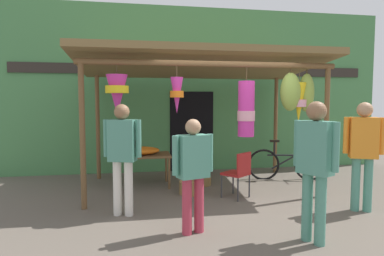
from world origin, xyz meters
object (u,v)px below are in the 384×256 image
object	(u,v)px
folding_chair	(239,171)
passerby_at_right	(315,160)
parked_bicycle	(287,164)
flower_heap_on_table	(141,151)
shopper_by_bananas	(363,147)
display_table	(142,158)
wicker_basket_spare	(200,180)
wicker_basket_by_table	(190,188)
vendor_in_orange	(193,167)
customer_foreground	(122,150)

from	to	relation	value
folding_chair	passerby_at_right	world-z (taller)	passerby_at_right
parked_bicycle	passerby_at_right	distance (m)	3.47
flower_heap_on_table	shopper_by_bananas	size ratio (longest dim) A/B	0.47
flower_heap_on_table	shopper_by_bananas	xyz separation A→B (m)	(3.44, -2.16, 0.29)
display_table	wicker_basket_spare	xyz separation A→B (m)	(1.19, -0.08, -0.50)
wicker_basket_spare	shopper_by_bananas	bearing A→B (deg)	-43.33
wicker_basket_by_table	vendor_in_orange	size ratio (longest dim) A/B	0.28
folding_chair	passerby_at_right	size ratio (longest dim) A/B	0.48
customer_foreground	shopper_by_bananas	xyz separation A→B (m)	(3.73, -0.44, 0.02)
wicker_basket_spare	flower_heap_on_table	bearing A→B (deg)	176.77
customer_foreground	passerby_at_right	distance (m)	2.73
folding_chair	wicker_basket_by_table	size ratio (longest dim) A/B	2.00
folding_chair	passerby_at_right	distance (m)	2.06
flower_heap_on_table	folding_chair	size ratio (longest dim) A/B	0.97
vendor_in_orange	customer_foreground	size ratio (longest dim) A/B	0.89
vendor_in_orange	shopper_by_bananas	distance (m)	2.83
folding_chair	vendor_in_orange	xyz separation A→B (m)	(-1.09, -1.42, 0.38)
flower_heap_on_table	wicker_basket_by_table	distance (m)	1.32
wicker_basket_spare	vendor_in_orange	distance (m)	2.69
parked_bicycle	display_table	bearing A→B (deg)	-179.14
display_table	wicker_basket_by_table	bearing A→B (deg)	-40.27
flower_heap_on_table	parked_bicycle	xyz separation A→B (m)	(3.24, 0.06, -0.40)
display_table	wicker_basket_by_table	xyz separation A→B (m)	(0.88, -0.74, -0.47)
folding_chair	wicker_basket_by_table	world-z (taller)	folding_chair
shopper_by_bananas	wicker_basket_by_table	bearing A→B (deg)	150.50
parked_bicycle	customer_foreground	size ratio (longest dim) A/B	1.01
flower_heap_on_table	folding_chair	world-z (taller)	folding_chair
folding_chair	shopper_by_bananas	size ratio (longest dim) A/B	0.48
wicker_basket_by_table	passerby_at_right	xyz separation A→B (m)	(1.14, -2.39, 0.92)
flower_heap_on_table	wicker_basket_by_table	world-z (taller)	flower_heap_on_table
parked_bicycle	flower_heap_on_table	bearing A→B (deg)	-178.91
flower_heap_on_table	vendor_in_orange	bearing A→B (deg)	-76.03
parked_bicycle	passerby_at_right	size ratio (longest dim) A/B	0.99
wicker_basket_by_table	wicker_basket_spare	size ratio (longest dim) A/B	0.86
flower_heap_on_table	shopper_by_bananas	bearing A→B (deg)	-32.13
flower_heap_on_table	shopper_by_bananas	world-z (taller)	shopper_by_bananas
folding_chair	customer_foreground	bearing A→B (deg)	-164.64
parked_bicycle	wicker_basket_spare	bearing A→B (deg)	-176.31
shopper_by_bananas	vendor_in_orange	bearing A→B (deg)	-171.47
parked_bicycle	shopper_by_bananas	size ratio (longest dim) A/B	0.99
vendor_in_orange	shopper_by_bananas	world-z (taller)	shopper_by_bananas
customer_foreground	parked_bicycle	bearing A→B (deg)	26.69
wicker_basket_by_table	shopper_by_bananas	xyz separation A→B (m)	(2.52, -1.43, 0.91)
vendor_in_orange	customer_foreground	world-z (taller)	customer_foreground
wicker_basket_by_table	vendor_in_orange	world-z (taller)	vendor_in_orange
folding_chair	customer_foreground	xyz separation A→B (m)	(-2.03, -0.56, 0.51)
display_table	vendor_in_orange	world-z (taller)	vendor_in_orange
wicker_basket_by_table	vendor_in_orange	xyz separation A→B (m)	(-0.27, -1.85, 0.76)
customer_foreground	shopper_by_bananas	bearing A→B (deg)	-6.76
wicker_basket_spare	vendor_in_orange	xyz separation A→B (m)	(-0.58, -2.51, 0.79)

